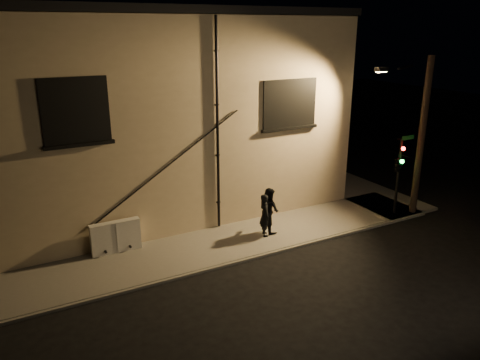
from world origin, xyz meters
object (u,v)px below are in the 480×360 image
traffic_signal (398,163)px  streetlamp_pole (419,133)px  pedestrian_b (269,210)px  pedestrian_a (265,215)px  utility_cabinet (116,237)px

traffic_signal → streetlamp_pole: 1.56m
pedestrian_b → traffic_signal: size_ratio=0.53×
pedestrian_a → streetlamp_pole: streetlamp_pole is taller
pedestrian_b → streetlamp_pole: bearing=-106.1°
utility_cabinet → pedestrian_a: size_ratio=1.05×
utility_cabinet → pedestrian_a: (5.57, -1.40, 0.27)m
pedestrian_a → traffic_signal: size_ratio=0.50×
utility_cabinet → pedestrian_b: 6.02m
pedestrian_b → streetlamp_pole: streetlamp_pole is taller
pedestrian_a → streetlamp_pole: bearing=-77.3°
streetlamp_pole → traffic_signal: bearing=173.2°
pedestrian_a → pedestrian_b: pedestrian_b is taller
pedestrian_b → streetlamp_pole: 7.35m
traffic_signal → streetlamp_pole: (0.93, -0.11, 1.24)m
pedestrian_a → pedestrian_b: size_ratio=0.93×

